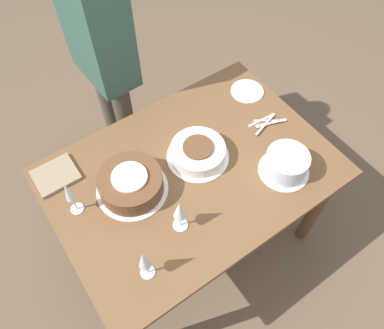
% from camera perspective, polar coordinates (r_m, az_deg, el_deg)
% --- Properties ---
extents(ground_plane, '(12.00, 12.00, 0.00)m').
position_cam_1_polar(ground_plane, '(2.47, -0.00, -10.71)').
color(ground_plane, brown).
extents(dining_table, '(1.33, 0.94, 0.78)m').
position_cam_1_polar(dining_table, '(1.89, -0.00, -2.94)').
color(dining_table, brown).
rests_on(dining_table, ground_plane).
extents(cake_center_white, '(0.30, 0.30, 0.09)m').
position_cam_1_polar(cake_center_white, '(1.79, 0.91, 1.89)').
color(cake_center_white, white).
rests_on(cake_center_white, dining_table).
extents(cake_front_chocolate, '(0.33, 0.33, 0.11)m').
position_cam_1_polar(cake_front_chocolate, '(1.70, -9.28, -2.87)').
color(cake_front_chocolate, white).
rests_on(cake_front_chocolate, dining_table).
extents(cake_back_decorated, '(0.24, 0.24, 0.12)m').
position_cam_1_polar(cake_back_decorated, '(1.78, 14.12, 0.08)').
color(cake_back_decorated, white).
rests_on(cake_back_decorated, dining_table).
extents(wine_glass_near, '(0.06, 0.06, 0.22)m').
position_cam_1_polar(wine_glass_near, '(1.63, -18.28, -4.16)').
color(wine_glass_near, silver).
rests_on(wine_glass_near, dining_table).
extents(wine_glass_far, '(0.07, 0.07, 0.20)m').
position_cam_1_polar(wine_glass_far, '(1.52, -1.91, -7.06)').
color(wine_glass_far, silver).
rests_on(wine_glass_far, dining_table).
extents(wine_glass_extra, '(0.06, 0.06, 0.21)m').
position_cam_1_polar(wine_glass_extra, '(1.45, -7.32, -14.30)').
color(wine_glass_extra, silver).
rests_on(wine_glass_extra, dining_table).
extents(dessert_plate_left, '(0.18, 0.18, 0.01)m').
position_cam_1_polar(dessert_plate_left, '(2.13, 8.41, 11.00)').
color(dessert_plate_left, white).
rests_on(dessert_plate_left, dining_table).
extents(fork_pile, '(0.20, 0.11, 0.01)m').
position_cam_1_polar(fork_pile, '(1.99, 11.50, 6.30)').
color(fork_pile, silver).
rests_on(fork_pile, dining_table).
extents(napkin_stack, '(0.20, 0.17, 0.02)m').
position_cam_1_polar(napkin_stack, '(1.87, -20.07, -1.55)').
color(napkin_stack, gray).
rests_on(napkin_stack, dining_table).
extents(person_cutting, '(0.24, 0.41, 1.68)m').
position_cam_1_polar(person_cutting, '(2.09, -13.88, 17.53)').
color(person_cutting, '#4C4238').
rests_on(person_cutting, ground_plane).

